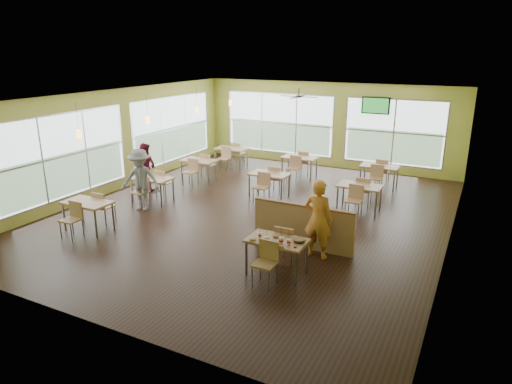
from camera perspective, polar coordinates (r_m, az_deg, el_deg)
room at (r=12.30m, az=-0.03°, el=4.38°), size 12.00×12.04×3.20m
window_bays at (r=16.22m, az=-3.46°, el=7.11°), size 9.24×10.24×2.38m
main_table at (r=9.22m, az=2.61°, el=-6.63°), size 1.22×1.52×0.87m
half_wall_divider at (r=10.49m, az=5.89°, el=-4.25°), size 2.40×0.14×1.04m
dining_tables at (r=14.48m, az=-0.66°, el=2.44°), size 6.92×8.72×0.87m
pendant_lights at (r=14.39m, az=-10.36°, el=9.48°), size 0.11×7.31×0.86m
ceiling_fan at (r=14.79m, az=5.37°, el=11.81°), size 1.25×1.25×0.29m
tv_backwall at (r=17.08m, az=14.73°, el=10.41°), size 1.00×0.07×0.60m
man_plaid at (r=9.93m, az=7.78°, el=-3.37°), size 0.67×0.46×1.77m
patron_maroon at (r=15.07m, az=-13.66°, el=3.09°), size 0.78×0.62×1.54m
patron_grey at (r=13.19m, az=-14.25°, el=1.49°), size 1.28×0.97×1.75m
cup_blue at (r=9.21m, az=0.50°, el=-5.38°), size 0.09×0.09×0.31m
cup_yellow at (r=9.00m, az=1.39°, el=-5.94°), size 0.09×0.09×0.33m
cup_red_near at (r=8.95m, az=3.16°, el=-6.05°), size 0.10×0.10×0.38m
cup_red_far at (r=8.92m, az=4.11°, el=-6.22°), size 0.09×0.09×0.31m
food_basket at (r=9.09m, az=5.41°, el=-6.00°), size 0.27×0.27×0.06m
ketchup_cup at (r=8.83m, az=4.93°, el=-6.86°), size 0.06×0.06×0.03m
wrapper_left at (r=9.11m, az=-0.43°, el=-5.97°), size 0.16×0.15×0.04m
wrapper_mid at (r=9.29m, az=2.64°, el=-5.47°), size 0.20×0.18×0.05m
wrapper_right at (r=8.83m, az=3.18°, el=-6.82°), size 0.14×0.13×0.03m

